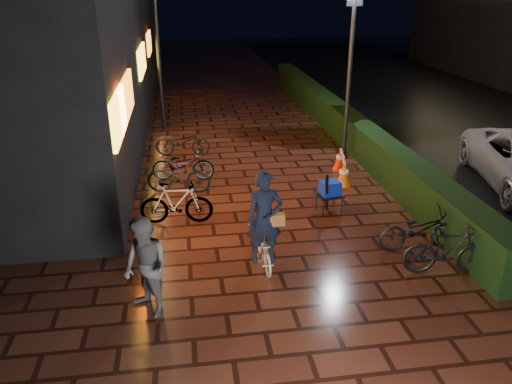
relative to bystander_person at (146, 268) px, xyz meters
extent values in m
plane|color=#381911|center=(2.92, 1.41, -0.85)|extent=(80.00, 80.00, 0.00)
cube|color=black|center=(6.22, 9.41, -0.35)|extent=(0.70, 20.00, 1.00)
imported|color=#504F52|center=(0.00, 0.00, 0.00)|extent=(1.02, 1.05, 1.70)
cube|color=yellow|center=(-0.53, 2.91, 1.75)|extent=(0.08, 2.00, 0.90)
cube|color=orange|center=(-0.53, 4.41, 1.75)|extent=(0.08, 3.00, 0.90)
cube|color=yellow|center=(-0.53, 10.41, 1.75)|extent=(0.08, 2.80, 0.90)
cube|color=orange|center=(-0.53, 15.41, 1.75)|extent=(0.08, 2.20, 0.90)
cylinder|color=black|center=(5.58, 7.07, 1.48)|extent=(0.14, 0.14, 4.66)
cube|color=black|center=(5.58, 7.07, 3.72)|extent=(0.45, 0.12, 0.31)
cylinder|color=black|center=(0.00, 11.18, 1.73)|extent=(0.15, 0.15, 5.17)
imported|color=silver|center=(2.11, 1.21, -0.50)|extent=(0.50, 1.37, 0.71)
imported|color=black|center=(2.11, 1.11, 0.19)|extent=(0.67, 0.45, 1.82)
cube|color=brown|center=(2.32, 1.09, 0.15)|extent=(0.32, 0.14, 0.23)
cone|color=orange|center=(4.87, 4.87, -0.53)|extent=(0.40, 0.40, 0.64)
cone|color=#F92F0D|center=(5.14, 6.03, -0.53)|extent=(0.40, 0.40, 0.64)
cube|color=red|center=(4.87, 4.87, -0.84)|extent=(0.42, 0.42, 0.03)
cube|color=red|center=(5.14, 6.03, -0.84)|extent=(0.42, 0.42, 0.03)
cube|color=red|center=(5.00, 5.45, -0.25)|extent=(0.37, 1.36, 0.06)
cube|color=black|center=(4.02, 3.33, -0.42)|extent=(0.67, 0.58, 0.04)
cylinder|color=black|center=(3.83, 3.10, -0.65)|extent=(0.04, 0.04, 0.41)
cylinder|color=black|center=(4.29, 3.18, -0.65)|extent=(0.04, 0.04, 0.41)
cylinder|color=black|center=(3.76, 3.48, -0.65)|extent=(0.04, 0.04, 0.41)
cylinder|color=black|center=(4.22, 3.57, -0.65)|extent=(0.04, 0.04, 0.41)
cube|color=#0C229F|center=(4.02, 3.33, -0.24)|extent=(0.49, 0.44, 0.32)
cylinder|color=black|center=(3.89, 3.15, -0.26)|extent=(0.24, 0.45, 1.04)
imported|color=black|center=(0.65, 5.93, -0.41)|extent=(1.74, 0.79, 0.88)
imported|color=black|center=(0.67, 8.03, -0.41)|extent=(1.74, 0.78, 0.88)
imported|color=black|center=(0.53, 5.03, -0.36)|extent=(1.68, 0.72, 0.98)
imported|color=black|center=(0.47, 3.27, -0.36)|extent=(1.66, 0.60, 0.98)
imported|color=black|center=(5.41, 0.39, -0.36)|extent=(1.68, 0.73, 0.98)
imported|color=black|center=(5.30, 1.33, -0.41)|extent=(1.68, 0.60, 0.88)
camera|label=1|loc=(0.74, -7.02, 4.23)|focal=35.00mm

